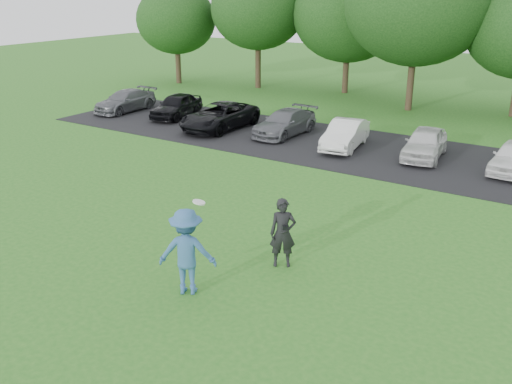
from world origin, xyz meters
TOP-DOWN VIEW (x-y plane):
  - ground at (0.00, 0.00)m, footprint 100.00×100.00m
  - parking_lot at (0.00, 13.00)m, footprint 32.00×6.50m
  - frisbee_player at (0.31, 0.28)m, footprint 1.46×1.25m
  - camera_bystander at (1.41, 2.49)m, footprint 0.75×0.68m
  - parked_cars at (0.97, 12.98)m, footprint 30.78×4.78m
  - tree_row at (1.51, 22.76)m, footprint 42.39×9.85m

SIDE VIEW (x-z plane):
  - ground at x=0.00m, z-range 0.00..0.00m
  - parking_lot at x=0.00m, z-range 0.00..0.03m
  - parked_cars at x=0.97m, z-range 0.00..1.21m
  - camera_bystander at x=1.41m, z-range 0.00..1.71m
  - frisbee_player at x=0.31m, z-range -0.13..2.09m
  - tree_row at x=1.51m, z-range 0.59..9.23m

